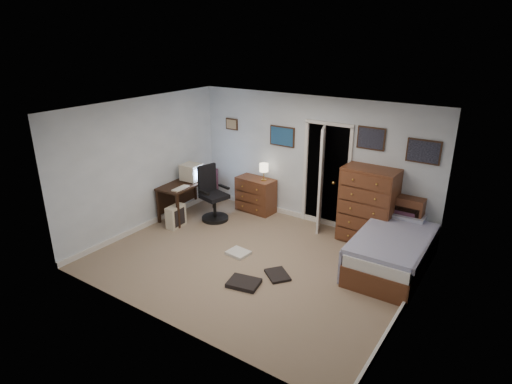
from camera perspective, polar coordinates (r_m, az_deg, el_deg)
floor at (r=7.27m, az=-0.40°, el=-9.14°), size 5.00×4.00×0.02m
computer_desk at (r=8.92m, az=-9.68°, el=0.38°), size 0.66×1.29×0.72m
crt_monitor at (r=8.84m, az=-8.61°, el=2.63°), size 0.40×0.37×0.35m
keyboard at (r=8.45m, az=-10.03°, el=0.49°), size 0.17×0.39×0.02m
pc_tower at (r=8.50m, az=-10.64°, el=-3.20°), size 0.22×0.42×0.43m
office_chair at (r=8.66m, az=-5.81°, el=-0.94°), size 0.65×0.65×1.12m
media_stack at (r=9.72m, az=-5.63°, el=1.06°), size 0.15×0.15×0.72m
low_dresser at (r=9.02m, az=-0.03°, el=-0.37°), size 0.85×0.46×0.73m
table_lamp at (r=8.71m, az=1.06°, el=3.20°), size 0.19×0.19×0.36m
doorway at (r=8.54m, az=10.19°, el=2.60°), size 0.96×1.12×2.05m
tall_dresser at (r=7.87m, az=14.72°, el=-1.74°), size 0.96×0.59×1.39m
headboard_bookcase at (r=7.94m, az=17.55°, el=-3.36°), size 1.05×0.28×0.95m
bed at (r=7.27m, az=17.77°, el=-7.36°), size 1.12×2.03×0.66m
wall_posters at (r=8.00m, az=11.10°, el=6.86°), size 4.38×0.04×0.60m
floor_clutter at (r=6.88m, az=-0.75°, el=-10.64°), size 1.38×1.11×0.06m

